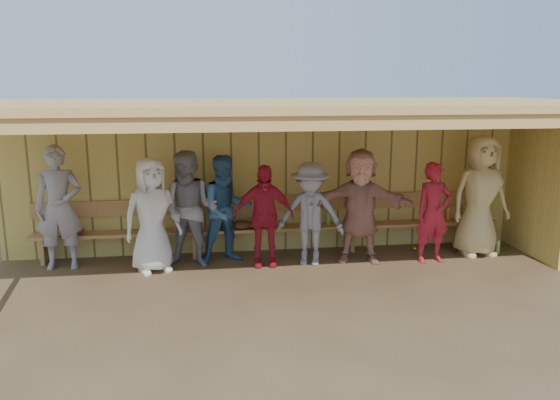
# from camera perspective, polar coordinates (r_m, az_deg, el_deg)

# --- Properties ---
(ground) EXTENTS (90.00, 90.00, 0.00)m
(ground) POSITION_cam_1_polar(r_m,az_deg,el_deg) (8.04, 0.34, -7.86)
(ground) COLOR brown
(ground) RESTS_ON ground
(player_a) EXTENTS (0.70, 0.47, 1.87)m
(player_a) POSITION_cam_1_polar(r_m,az_deg,el_deg) (8.74, -22.09, -0.75)
(player_a) COLOR #97949C
(player_a) RESTS_ON ground
(player_b) EXTENTS (0.98, 0.83, 1.70)m
(player_b) POSITION_cam_1_polar(r_m,az_deg,el_deg) (8.19, -13.25, -1.59)
(player_b) COLOR white
(player_b) RESTS_ON ground
(player_c) EXTENTS (0.96, 0.83, 1.68)m
(player_c) POSITION_cam_1_polar(r_m,az_deg,el_deg) (8.46, -5.62, -0.95)
(player_c) COLOR #346291
(player_c) RESTS_ON ground
(player_d) EXTENTS (0.93, 0.43, 1.56)m
(player_d) POSITION_cam_1_polar(r_m,az_deg,el_deg) (8.26, -1.72, -1.64)
(player_d) COLOR red
(player_d) RESTS_ON ground
(player_e) EXTENTS (1.15, 0.87, 1.59)m
(player_e) POSITION_cam_1_polar(r_m,az_deg,el_deg) (8.31, 3.18, -1.48)
(player_e) COLOR gray
(player_e) RESTS_ON ground
(player_f) EXTENTS (1.73, 0.88, 1.78)m
(player_f) POSITION_cam_1_polar(r_m,az_deg,el_deg) (8.50, 8.37, -0.63)
(player_f) COLOR tan
(player_f) RESTS_ON ground
(player_g) EXTENTS (0.61, 0.43, 1.57)m
(player_g) POSITION_cam_1_polar(r_m,az_deg,el_deg) (8.76, 15.72, -1.28)
(player_g) COLOR #B01C2D
(player_g) RESTS_ON ground
(player_h) EXTENTS (1.00, 0.69, 1.95)m
(player_h) POSITION_cam_1_polar(r_m,az_deg,el_deg) (9.28, 20.17, 0.38)
(player_h) COLOR #D1BA75
(player_h) RESTS_ON ground
(player_extra) EXTENTS (1.01, 0.88, 1.77)m
(player_extra) POSITION_cam_1_polar(r_m,az_deg,el_deg) (8.29, -9.38, -1.01)
(player_extra) COLOR gray
(player_extra) RESTS_ON ground
(dugout_structure) EXTENTS (8.80, 3.20, 2.50)m
(dugout_structure) POSITION_cam_1_polar(r_m,az_deg,el_deg) (8.36, 2.33, 4.89)
(dugout_structure) COLOR #D7BE5C
(dugout_structure) RESTS_ON ground
(bench) EXTENTS (7.60, 0.34, 0.93)m
(bench) POSITION_cam_1_polar(r_m,az_deg,el_deg) (8.94, -0.67, -2.25)
(bench) COLOR tan
(bench) RESTS_ON ground
(dugout_equipment) EXTENTS (6.95, 0.62, 0.80)m
(dugout_equipment) POSITION_cam_1_polar(r_m,az_deg,el_deg) (8.78, -3.63, -2.79)
(dugout_equipment) COLOR gold
(dugout_equipment) RESTS_ON ground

